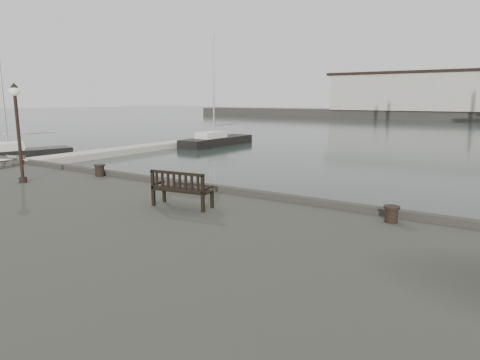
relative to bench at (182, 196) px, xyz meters
The scene contains 10 objects.
ground 3.11m from the bench, 95.51° to the left, with size 400.00×400.00×0.00m, color black.
pontoon 23.82m from the bench, 148.37° to the left, with size 2.00×24.00×0.50m, color beige.
breakwater 94.62m from the bench, 92.91° to the left, with size 140.00×9.50×12.20m.
bench is the anchor object (origin of this frame).
bollard_left 6.32m from the bench, 161.87° to the left, with size 0.44×0.44×0.47m, color black.
bollard_right 5.65m from the bench, 17.35° to the left, with size 0.40×0.40×0.42m, color black.
lamp_post 7.59m from the bench, behind, with size 0.36×0.36×3.60m.
dinghy 11.95m from the bench, behind, with size 1.83×2.56×0.53m, color silver.
yacht_a 25.41m from the bench, 160.56° to the left, with size 4.41×8.32×11.23m.
yacht_d 31.03m from the bench, 124.47° to the left, with size 2.69×9.15×11.49m.
Camera 1 is at (8.11, -11.46, 4.60)m, focal length 32.00 mm.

